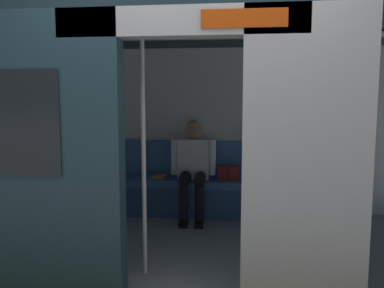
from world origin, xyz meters
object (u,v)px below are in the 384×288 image
handbag (228,173)px  book (160,176)px  train_car (193,100)px  grab_pole_door (144,152)px  person_seated (193,163)px  bench_seat (206,188)px

handbag → book: handbag is taller
train_car → handbag: 1.39m
train_car → grab_pole_door: train_car is taller
person_seated → book: 0.50m
bench_seat → grab_pole_door: size_ratio=1.23×
bench_seat → grab_pole_door: bearing=77.7°
person_seated → bench_seat: bearing=-161.3°
grab_pole_door → book: bearing=-82.6°
train_car → bench_seat: (-0.05, -0.97, -1.10)m
book → grab_pole_door: 1.85m
handbag → book: bearing=-1.9°
bench_seat → book: book is taller
book → grab_pole_door: bearing=102.6°
handbag → train_car: bearing=72.1°
bench_seat → handbag: bearing=-173.3°
train_car → bench_seat: train_car is taller
handbag → grab_pole_door: 1.90m
train_car → grab_pole_door: (0.32, 0.72, -0.42)m
bench_seat → person_seated: (0.15, 0.05, 0.33)m
handbag → grab_pole_door: grab_pole_door is taller
bench_seat → book: bearing=-5.8°
train_car → book: bearing=-62.0°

